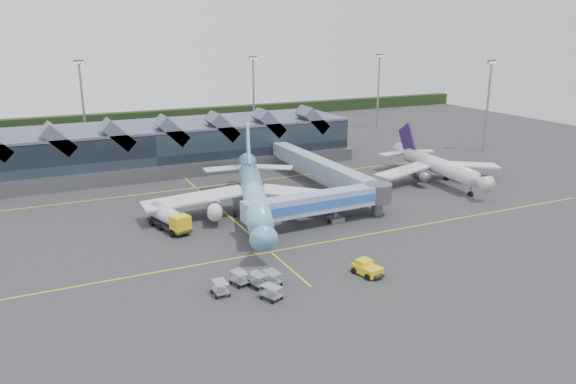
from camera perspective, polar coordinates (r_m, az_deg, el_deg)
name	(u,v)px	position (r m, az deg, el deg)	size (l,w,h in m)	color
ground	(249,234)	(84.55, -3.96, -4.23)	(260.00, 260.00, 0.00)	#29292C
taxi_stripes	(227,214)	(93.42, -6.22, -2.28)	(120.00, 60.00, 0.01)	yellow
tree_line_far	(122,119)	(188.15, -16.47, 7.15)	(260.00, 4.00, 4.00)	black
terminal	(147,147)	(125.96, -14.14, 4.45)	(90.00, 22.25, 12.52)	black
light_masts	(234,98)	(146.42, -5.46, 9.47)	(132.40, 42.56, 22.45)	gray
main_airliner	(253,192)	(91.48, -3.53, -0.02)	(34.62, 40.78, 13.46)	#6CAEDB
regional_jet	(436,165)	(116.32, 14.79, 2.68)	(28.04, 30.70, 10.53)	silver
jet_bridge	(329,201)	(87.67, 4.22, -0.96)	(25.97, 4.78, 5.43)	#7DA2D0
fuel_truck	(167,217)	(87.66, -12.15, -2.49)	(4.96, 10.17, 3.40)	black
pushback_tug	(367,268)	(71.24, 8.03, -7.68)	(3.20, 4.36, 1.79)	yellow
baggage_carts	(252,283)	(66.67, -3.65, -9.17)	(8.12, 7.77, 1.64)	#9C9FA5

